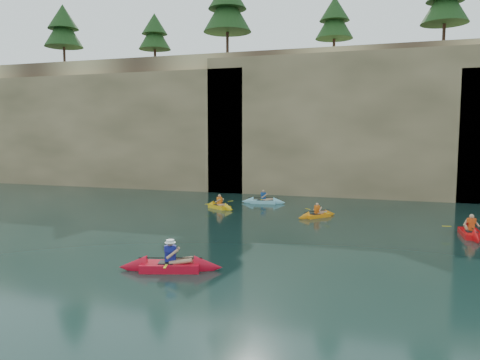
% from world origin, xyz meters
% --- Properties ---
extents(ground, '(160.00, 160.00, 0.00)m').
position_xyz_m(ground, '(0.00, 0.00, 0.00)').
color(ground, black).
rests_on(ground, ground).
extents(cliff, '(70.00, 16.00, 12.00)m').
position_xyz_m(cliff, '(0.00, 30.00, 6.00)').
color(cliff, tan).
rests_on(cliff, ground).
extents(cliff_slab_west, '(26.00, 2.40, 10.56)m').
position_xyz_m(cliff_slab_west, '(-20.00, 22.60, 5.28)').
color(cliff_slab_west, tan).
rests_on(cliff_slab_west, ground).
extents(cliff_slab_center, '(24.00, 2.40, 11.40)m').
position_xyz_m(cliff_slab_center, '(2.00, 22.60, 5.70)').
color(cliff_slab_center, tan).
rests_on(cliff_slab_center, ground).
extents(sea_cave_west, '(4.50, 1.00, 4.00)m').
position_xyz_m(sea_cave_west, '(-18.00, 21.95, 2.00)').
color(sea_cave_west, black).
rests_on(sea_cave_west, ground).
extents(sea_cave_center, '(3.50, 1.00, 3.20)m').
position_xyz_m(sea_cave_center, '(-4.00, 21.95, 1.60)').
color(sea_cave_center, black).
rests_on(sea_cave_center, ground).
extents(sea_cave_east, '(5.00, 1.00, 4.50)m').
position_xyz_m(sea_cave_east, '(10.00, 21.95, 2.25)').
color(sea_cave_east, black).
rests_on(sea_cave_east, ground).
extents(main_kayaker, '(3.88, 2.46, 1.42)m').
position_xyz_m(main_kayaker, '(-2.94, 0.34, 0.19)').
color(main_kayaker, red).
rests_on(main_kayaker, ground).
extents(kayaker_orange, '(2.34, 2.58, 1.08)m').
position_xyz_m(kayaker_orange, '(0.48, 12.72, 0.13)').
color(kayaker_orange, orange).
rests_on(kayaker_orange, ground).
extents(kayaker_red_far, '(2.62, 3.68, 1.34)m').
position_xyz_m(kayaker_red_far, '(8.37, 9.99, 0.16)').
color(kayaker_red_far, red).
rests_on(kayaker_red_far, ground).
extents(kayaker_yellow, '(2.77, 2.12, 1.16)m').
position_xyz_m(kayaker_yellow, '(-6.16, 13.92, 0.14)').
color(kayaker_yellow, gold).
rests_on(kayaker_yellow, ground).
extents(kayaker_ltblue_mid, '(3.21, 2.35, 1.20)m').
position_xyz_m(kayaker_ltblue_mid, '(-3.98, 16.95, 0.15)').
color(kayaker_ltblue_mid, '#82C7D9').
rests_on(kayaker_ltblue_mid, ground).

